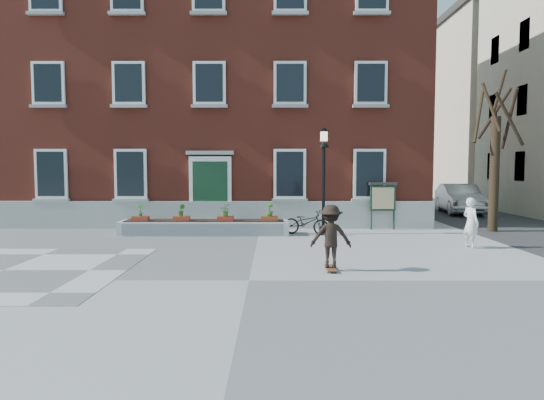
{
  "coord_description": "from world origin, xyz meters",
  "views": [
    {
      "loc": [
        0.54,
        -10.56,
        2.54
      ],
      "look_at": [
        0.5,
        4.0,
        1.5
      ],
      "focal_mm": 32.0,
      "sensor_mm": 36.0,
      "label": 1
    }
  ],
  "objects_px": {
    "bicycle": "(306,222)",
    "skateboarder": "(331,236)",
    "bystander": "(471,223)",
    "notice_board": "(383,198)",
    "parked_car": "(459,199)",
    "lamp_post": "(324,165)"
  },
  "relations": [
    {
      "from": "notice_board",
      "to": "skateboarder",
      "type": "bearing_deg",
      "value": -111.4
    },
    {
      "from": "bystander",
      "to": "lamp_post",
      "type": "relative_size",
      "value": 0.4
    },
    {
      "from": "bicycle",
      "to": "bystander",
      "type": "relative_size",
      "value": 1.11
    },
    {
      "from": "lamp_post",
      "to": "parked_car",
      "type": "bearing_deg",
      "value": 44.19
    },
    {
      "from": "bicycle",
      "to": "bystander",
      "type": "bearing_deg",
      "value": -98.66
    },
    {
      "from": "bicycle",
      "to": "skateboarder",
      "type": "height_order",
      "value": "skateboarder"
    },
    {
      "from": "bicycle",
      "to": "bystander",
      "type": "distance_m",
      "value": 5.67
    },
    {
      "from": "parked_car",
      "to": "notice_board",
      "type": "distance_m",
      "value": 8.59
    },
    {
      "from": "lamp_post",
      "to": "notice_board",
      "type": "xyz_separation_m",
      "value": [
        2.48,
        1.26,
        -1.28
      ]
    },
    {
      "from": "parked_car",
      "to": "bystander",
      "type": "xyz_separation_m",
      "value": [
        -3.79,
        -10.81,
        -0.0
      ]
    },
    {
      "from": "bystander",
      "to": "notice_board",
      "type": "distance_m",
      "value": 4.64
    },
    {
      "from": "parked_car",
      "to": "lamp_post",
      "type": "distance_m",
      "value": 11.33
    },
    {
      "from": "parked_car",
      "to": "lamp_post",
      "type": "bearing_deg",
      "value": -128.58
    },
    {
      "from": "bicycle",
      "to": "parked_car",
      "type": "bearing_deg",
      "value": -25.68
    },
    {
      "from": "lamp_post",
      "to": "skateboarder",
      "type": "relative_size",
      "value": 2.46
    },
    {
      "from": "lamp_post",
      "to": "bicycle",
      "type": "bearing_deg",
      "value": -168.1
    },
    {
      "from": "parked_car",
      "to": "skateboarder",
      "type": "xyz_separation_m",
      "value": [
        -8.49,
        -14.05,
        0.05
      ]
    },
    {
      "from": "bicycle",
      "to": "skateboarder",
      "type": "bearing_deg",
      "value": -156.51
    },
    {
      "from": "bystander",
      "to": "notice_board",
      "type": "height_order",
      "value": "notice_board"
    },
    {
      "from": "bicycle",
      "to": "notice_board",
      "type": "distance_m",
      "value": 3.51
    },
    {
      "from": "notice_board",
      "to": "skateboarder",
      "type": "height_order",
      "value": "notice_board"
    },
    {
      "from": "lamp_post",
      "to": "notice_board",
      "type": "height_order",
      "value": "lamp_post"
    }
  ]
}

